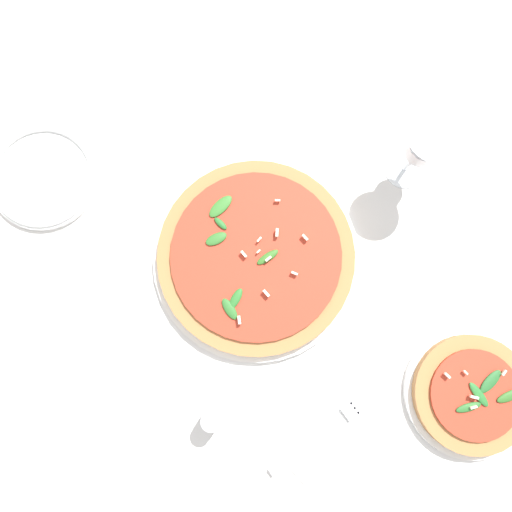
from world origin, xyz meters
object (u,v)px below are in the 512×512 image
object	(u,v)px
side_plate_white	(43,177)
shaker_pepper	(213,418)
pizza_personal_side	(471,394)
fork	(322,433)
pizza_arugula_main	(256,257)
wine_glass	(426,146)

from	to	relation	value
side_plate_white	shaker_pepper	size ratio (longest dim) A/B	2.68
pizza_personal_side	shaker_pepper	size ratio (longest dim) A/B	3.01
pizza_personal_side	fork	xyz separation A→B (m)	(-0.17, 0.16, -0.01)
pizza_arugula_main	fork	xyz separation A→B (m)	(-0.18, -0.23, -0.01)
wine_glass	fork	bearing A→B (deg)	-167.44
wine_glass	side_plate_white	bearing A→B (deg)	123.35
fork	shaker_pepper	xyz separation A→B (m)	(-0.06, 0.16, 0.03)
pizza_personal_side	side_plate_white	distance (m)	0.77
side_plate_white	pizza_arugula_main	bearing A→B (deg)	-79.17
pizza_arugula_main	shaker_pepper	xyz separation A→B (m)	(-0.24, -0.07, 0.02)
pizza_arugula_main	fork	world-z (taller)	pizza_arugula_main
fork	shaker_pepper	distance (m)	0.17
fork	side_plate_white	world-z (taller)	side_plate_white
pizza_arugula_main	wine_glass	size ratio (longest dim) A/B	2.19
side_plate_white	shaker_pepper	distance (m)	0.48
side_plate_white	fork	bearing A→B (deg)	-100.14
fork	side_plate_white	xyz separation A→B (m)	(0.11, 0.61, 0.00)
side_plate_white	shaker_pepper	xyz separation A→B (m)	(-0.17, -0.45, 0.02)
fork	side_plate_white	size ratio (longest dim) A/B	1.07
wine_glass	side_plate_white	world-z (taller)	wine_glass
side_plate_white	shaker_pepper	world-z (taller)	shaker_pepper
wine_glass	fork	world-z (taller)	wine_glass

